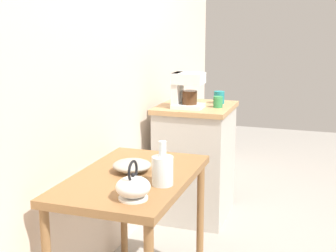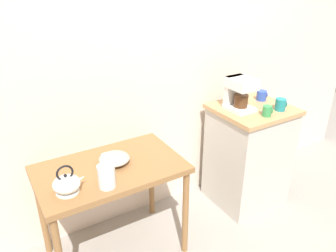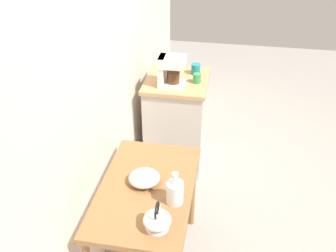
{
  "view_description": "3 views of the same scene",
  "coord_description": "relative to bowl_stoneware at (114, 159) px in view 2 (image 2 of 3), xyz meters",
  "views": [
    {
      "loc": [
        -2.74,
        -0.95,
        1.51
      ],
      "look_at": [
        -0.17,
        -0.08,
        0.91
      ],
      "focal_mm": 49.77,
      "sensor_mm": 36.0,
      "label": 1
    },
    {
      "loc": [
        -1.23,
        -1.82,
        1.9
      ],
      "look_at": [
        -0.18,
        -0.06,
        0.94
      ],
      "focal_mm": 35.44,
      "sensor_mm": 36.0,
      "label": 2
    },
    {
      "loc": [
        -2.35,
        -0.49,
        2.35
      ],
      "look_at": [
        -0.15,
        -0.1,
        0.91
      ],
      "focal_mm": 40.28,
      "sensor_mm": 36.0,
      "label": 3
    }
  ],
  "objects": [
    {
      "name": "teakettle",
      "position": [
        -0.35,
        -0.16,
        0.02
      ],
      "size": [
        0.19,
        0.16,
        0.18
      ],
      "color": "white",
      "rests_on": "wooden_table"
    },
    {
      "name": "kitchen_counter",
      "position": [
        1.21,
        -0.02,
        -0.32
      ],
      "size": [
        0.61,
        0.55,
        0.89
      ],
      "color": "#BCB7AD",
      "rests_on": "ground_plane"
    },
    {
      "name": "wooden_table",
      "position": [
        -0.04,
        -0.02,
        -0.13
      ],
      "size": [
        0.95,
        0.59,
        0.74
      ],
      "color": "olive",
      "rests_on": "ground_plane"
    },
    {
      "name": "glass_carafe_vase",
      "position": [
        -0.14,
        -0.22,
        0.04
      ],
      "size": [
        0.1,
        0.1,
        0.22
      ],
      "color": "silver",
      "rests_on": "wooden_table"
    },
    {
      "name": "mug_dark_teal",
      "position": [
        1.35,
        -0.17,
        0.17
      ],
      "size": [
        0.09,
        0.08,
        0.09
      ],
      "color": "teal",
      "rests_on": "kitchen_counter"
    },
    {
      "name": "coffee_maker",
      "position": [
        1.08,
        0.03,
        0.26
      ],
      "size": [
        0.18,
        0.22,
        0.26
      ],
      "color": "white",
      "rests_on": "kitchen_counter"
    },
    {
      "name": "mug_tall_green",
      "position": [
        1.17,
        -0.2,
        0.16
      ],
      "size": [
        0.08,
        0.07,
        0.08
      ],
      "color": "#338C4C",
      "rests_on": "kitchen_counter"
    },
    {
      "name": "mug_blue",
      "position": [
        1.39,
        0.07,
        0.16
      ],
      "size": [
        0.09,
        0.08,
        0.08
      ],
      "color": "#2D4CAD",
      "rests_on": "kitchen_counter"
    },
    {
      "name": "back_wall",
      "position": [
        0.67,
        0.38,
        0.63
      ],
      "size": [
        4.4,
        0.1,
        2.8
      ],
      "primitive_type": "cube",
      "color": "beige",
      "rests_on": "ground_plane"
    },
    {
      "name": "ground_plane",
      "position": [
        0.57,
        0.02,
        -0.77
      ],
      "size": [
        8.0,
        8.0,
        0.0
      ],
      "primitive_type": "plane",
      "color": "gray"
    },
    {
      "name": "bowl_stoneware",
      "position": [
        0.0,
        0.0,
        0.0
      ],
      "size": [
        0.21,
        0.21,
        0.06
      ],
      "color": "#9E998C",
      "rests_on": "wooden_table"
    }
  ]
}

